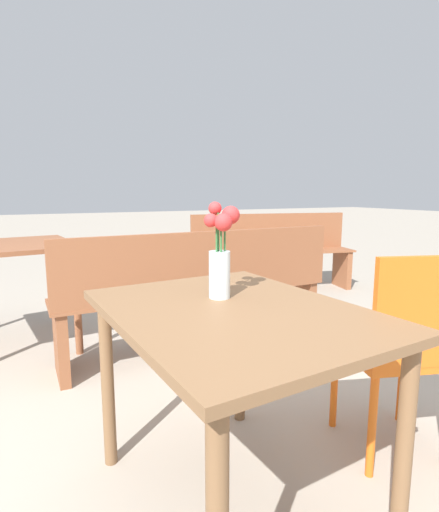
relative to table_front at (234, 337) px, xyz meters
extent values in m
plane|color=#A39989|center=(0.00, 0.00, -0.62)|extent=(40.00, 40.00, 0.00)
cube|color=brown|center=(0.00, 0.00, 0.09)|extent=(0.83, 1.04, 0.03)
cylinder|color=brown|center=(0.35, -0.40, -0.27)|extent=(0.05, 0.05, 0.69)
cylinder|color=brown|center=(-0.35, 0.40, -0.27)|extent=(0.05, 0.05, 0.69)
cylinder|color=brown|center=(0.28, 0.46, -0.27)|extent=(0.05, 0.05, 0.69)
cylinder|color=silver|center=(0.01, 0.14, 0.18)|extent=(0.08, 0.08, 0.17)
cylinder|color=silver|center=(0.01, 0.14, 0.15)|extent=(0.07, 0.07, 0.09)
cylinder|color=#337038|center=(0.03, 0.14, 0.24)|extent=(0.01, 0.01, 0.27)
sphere|color=red|center=(0.06, 0.14, 0.40)|extent=(0.07, 0.07, 0.07)
cylinder|color=#337038|center=(0.01, 0.15, 0.26)|extent=(0.01, 0.01, 0.30)
sphere|color=red|center=(0.01, 0.17, 0.42)|extent=(0.05, 0.05, 0.05)
cylinder|color=#337038|center=(0.00, 0.13, 0.24)|extent=(0.01, 0.01, 0.26)
sphere|color=red|center=(-0.03, 0.13, 0.38)|extent=(0.05, 0.05, 0.05)
cylinder|color=#337038|center=(0.01, 0.12, 0.23)|extent=(0.01, 0.01, 0.25)
sphere|color=red|center=(0.01, 0.10, 0.38)|extent=(0.06, 0.06, 0.06)
cube|color=orange|center=(0.76, 0.00, -0.18)|extent=(0.50, 0.50, 0.03)
cube|color=orange|center=(0.70, -0.18, 0.04)|extent=(0.39, 0.15, 0.42)
cylinder|color=orange|center=(0.65, 0.21, -0.41)|extent=(0.03, 0.03, 0.42)
cylinder|color=orange|center=(0.97, 0.11, -0.41)|extent=(0.03, 0.03, 0.42)
cylinder|color=orange|center=(0.54, -0.11, -0.41)|extent=(0.03, 0.03, 0.42)
cube|color=brown|center=(1.83, 2.51, -0.18)|extent=(1.83, 0.72, 0.02)
cube|color=brown|center=(1.86, 2.66, 0.03)|extent=(1.76, 0.41, 0.40)
cube|color=brown|center=(2.65, 2.33, -0.40)|extent=(0.13, 0.33, 0.43)
cube|color=brown|center=(1.01, 2.68, -0.40)|extent=(0.13, 0.33, 0.43)
cube|color=brown|center=(0.41, 1.30, -0.18)|extent=(1.87, 0.39, 0.02)
cube|color=brown|center=(0.41, 1.14, 0.03)|extent=(1.86, 0.07, 0.40)
cube|color=brown|center=(-0.46, 1.29, -0.40)|extent=(0.07, 0.33, 0.43)
cube|color=brown|center=(1.28, 1.32, -0.40)|extent=(0.07, 0.33, 0.43)
cube|color=brown|center=(-0.76, 1.92, 0.11)|extent=(1.00, 0.94, 0.03)
cylinder|color=brown|center=(-0.33, 1.63, -0.26)|extent=(0.05, 0.05, 0.71)
cylinder|color=brown|center=(-0.43, 2.32, -0.26)|extent=(0.05, 0.05, 0.71)
camera|label=1|loc=(-0.59, -1.12, 0.48)|focal=28.00mm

